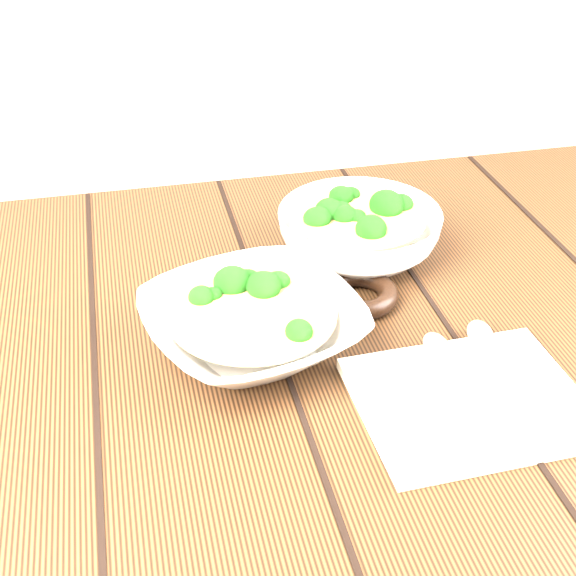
{
  "coord_description": "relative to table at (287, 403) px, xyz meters",
  "views": [
    {
      "loc": [
        -0.17,
        -0.74,
        1.29
      ],
      "look_at": [
        0.0,
        0.0,
        0.8
      ],
      "focal_mm": 50.0,
      "sensor_mm": 36.0,
      "label": 1
    }
  ],
  "objects": [
    {
      "name": "table",
      "position": [
        0.0,
        0.0,
        0.0
      ],
      "size": [
        1.2,
        0.8,
        0.75
      ],
      "color": "#392110",
      "rests_on": "ground"
    },
    {
      "name": "soup_bowl_front",
      "position": [
        -0.05,
        -0.03,
        0.15
      ],
      "size": [
        0.29,
        0.29,
        0.07
      ],
      "color": "silver",
      "rests_on": "table"
    },
    {
      "name": "soup_bowl_back",
      "position": [
        0.12,
        0.13,
        0.16
      ],
      "size": [
        0.27,
        0.27,
        0.08
      ],
      "color": "silver",
      "rests_on": "table"
    },
    {
      "name": "trivet",
      "position": [
        0.09,
        0.03,
        0.13
      ],
      "size": [
        0.11,
        0.11,
        0.02
      ],
      "primitive_type": "torus",
      "rotation": [
        0.0,
        0.0,
        0.2
      ],
      "color": "black",
      "rests_on": "table"
    },
    {
      "name": "napkin",
      "position": [
        0.15,
        -0.18,
        0.13
      ],
      "size": [
        0.23,
        0.19,
        0.01
      ],
      "primitive_type": "cube",
      "rotation": [
        0.0,
        0.0,
        0.03
      ],
      "color": "beige",
      "rests_on": "table"
    },
    {
      "name": "spoon_left",
      "position": [
        0.14,
        -0.13,
        0.14
      ],
      "size": [
        0.04,
        0.19,
        0.01
      ],
      "color": "#B5B19F",
      "rests_on": "napkin"
    },
    {
      "name": "spoon_right",
      "position": [
        0.19,
        -0.12,
        0.14
      ],
      "size": [
        0.07,
        0.18,
        0.01
      ],
      "color": "#B5B19F",
      "rests_on": "napkin"
    }
  ]
}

